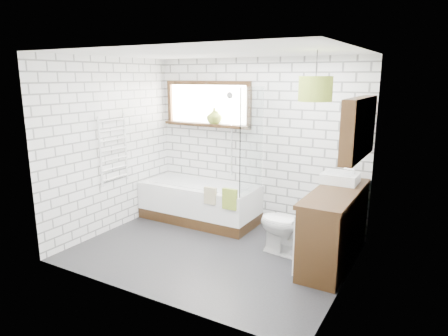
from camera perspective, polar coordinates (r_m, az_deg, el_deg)
The scene contains 22 objects.
floor at distance 5.34m, azimuth -1.73°, elevation -11.78°, with size 3.40×2.60×0.01m, color black.
ceiling at distance 4.86m, azimuth -1.94°, elevation 16.21°, with size 3.40×2.60×0.01m, color white.
wall_back at distance 6.08m, azimuth 4.63°, elevation 3.66°, with size 3.40×0.01×2.50m, color white.
wall_front at distance 3.92m, azimuth -11.86°, elevation -1.78°, with size 3.40×0.01×2.50m, color white.
wall_left at distance 6.00m, azimuth -15.85°, elevation 3.09°, with size 0.01×2.60×2.50m, color white.
wall_right at distance 4.32m, azimuth 17.80°, elevation -0.76°, with size 0.01×2.60×2.50m, color white.
window at distance 6.38m, azimuth -2.46°, elevation 9.10°, with size 1.52×0.16×0.68m, color black.
towel_radiator at distance 5.98m, azimuth -15.52°, elevation 2.58°, with size 0.06×0.52×1.00m, color white.
mirror_cabinet at distance 4.85m, azimuth 18.67°, elevation 5.43°, with size 0.16×1.20×0.70m, color black.
shower_riser at distance 6.20m, azimuth 1.12°, elevation 4.82°, with size 0.02×0.02×1.30m, color silver.
bathtub at distance 6.32m, azimuth -3.50°, elevation -4.85°, with size 1.83×0.81×0.59m, color white.
shower_screen at distance 5.65m, azimuth 4.00°, elevation 3.91°, with size 0.02×0.72×1.50m, color white.
towel_green at distance 5.53m, azimuth 0.83°, elevation -4.46°, with size 0.22×0.06×0.29m, color olive.
towel_beige at distance 5.68m, azimuth -1.98°, elevation -3.98°, with size 0.19×0.05×0.25m, color tan.
vanity at distance 5.08m, azimuth 15.53°, elevation -8.03°, with size 0.51×1.57×0.90m, color black.
basin at distance 5.30m, azimuth 16.28°, elevation -1.37°, with size 0.44×0.38×0.13m, color white.
tap at distance 5.25m, azimuth 18.02°, elevation -0.96°, with size 0.03×0.03×0.14m, color silver.
toilet at distance 5.15m, azimuth 9.18°, elevation -8.04°, with size 0.78×0.44×0.79m, color white.
vase_olive at distance 6.29m, azimuth -1.40°, elevation 7.28°, with size 0.24×0.24×0.25m, color olive.
vase_dark at distance 6.29m, azimuth -1.29°, elevation 6.97°, with size 0.18×0.18×0.18m, color black.
bottle at distance 6.28m, azimuth -1.16°, elevation 7.02°, with size 0.06×0.06×0.20m, color olive.
pendant at distance 4.42m, azimuth 12.94°, elevation 10.96°, with size 0.36×0.36×0.26m, color olive.
Camera 1 is at (2.54, -4.13, 2.23)m, focal length 32.00 mm.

